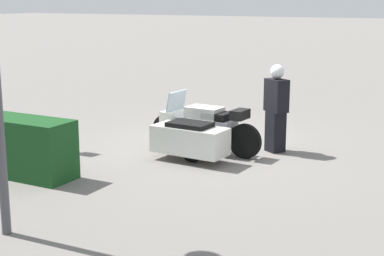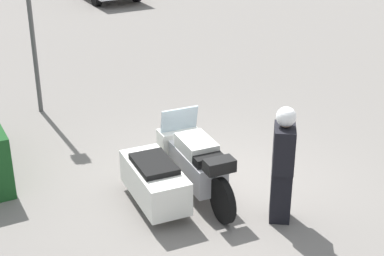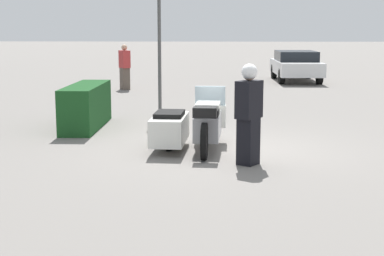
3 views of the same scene
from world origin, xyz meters
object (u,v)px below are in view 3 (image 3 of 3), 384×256
(officer_rider, at_px, (249,112))
(pedestrian_bystander, at_px, (125,67))
(hedge_bush_curbside, at_px, (86,106))
(traffic_light_near, at_px, (159,22))
(police_motorcycle, at_px, (189,125))
(parked_car_background, at_px, (296,65))

(officer_rider, xyz_separation_m, pedestrian_bystander, (11.93, 3.89, -0.07))
(hedge_bush_curbside, bearing_deg, traffic_light_near, -39.26)
(police_motorcycle, bearing_deg, officer_rider, -136.38)
(hedge_bush_curbside, xyz_separation_m, traffic_light_near, (1.89, -1.55, 1.95))
(hedge_bush_curbside, bearing_deg, pedestrian_bystander, 2.26)
(traffic_light_near, relative_size, pedestrian_bystander, 2.26)
(pedestrian_bystander, bearing_deg, officer_rider, 77.23)
(police_motorcycle, bearing_deg, pedestrian_bystander, 18.33)
(traffic_light_near, height_order, pedestrian_bystander, traffic_light_near)
(parked_car_background, bearing_deg, traffic_light_near, 152.94)
(parked_car_background, bearing_deg, hedge_bush_curbside, 150.63)
(pedestrian_bystander, bearing_deg, traffic_light_near, 75.46)
(hedge_bush_curbside, height_order, pedestrian_bystander, pedestrian_bystander)
(police_motorcycle, distance_m, traffic_light_near, 4.77)
(officer_rider, height_order, hedge_bush_curbside, officer_rider)
(officer_rider, xyz_separation_m, parked_car_background, (15.55, -2.95, -0.21))
(parked_car_background, relative_size, pedestrian_bystander, 2.58)
(officer_rider, xyz_separation_m, hedge_bush_curbside, (3.61, 3.56, -0.41))
(officer_rider, bearing_deg, parked_car_background, 113.75)
(pedestrian_bystander, bearing_deg, parked_car_background, 177.10)
(traffic_light_near, xyz_separation_m, pedestrian_bystander, (6.43, 1.88, -1.61))
(officer_rider, xyz_separation_m, traffic_light_near, (5.50, 2.01, 1.54))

